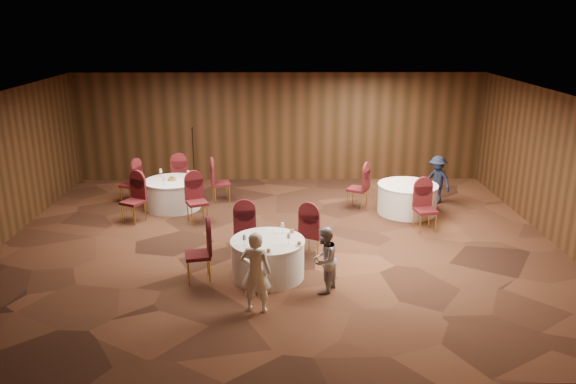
{
  "coord_description": "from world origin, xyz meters",
  "views": [
    {
      "loc": [
        0.04,
        -11.4,
        4.74
      ],
      "look_at": [
        0.2,
        0.2,
        1.1
      ],
      "focal_mm": 35.0,
      "sensor_mm": 36.0,
      "label": 1
    }
  ],
  "objects_px": {
    "table_right": "(407,198)",
    "mic_stand": "(194,169)",
    "man_c": "(437,180)",
    "woman_b": "(324,260)",
    "table_left": "(173,194)",
    "woman_a": "(256,272)",
    "table_main": "(268,258)"
  },
  "relations": [
    {
      "from": "table_main",
      "to": "man_c",
      "type": "xyz_separation_m",
      "value": [
        4.37,
        4.36,
        0.26
      ]
    },
    {
      "from": "mic_stand",
      "to": "woman_b",
      "type": "bearing_deg",
      "value": -63.59
    },
    {
      "from": "table_left",
      "to": "man_c",
      "type": "height_order",
      "value": "man_c"
    },
    {
      "from": "table_main",
      "to": "table_left",
      "type": "relative_size",
      "value": 0.98
    },
    {
      "from": "woman_b",
      "to": "man_c",
      "type": "xyz_separation_m",
      "value": [
        3.35,
        4.98,
        0.02
      ]
    },
    {
      "from": "table_main",
      "to": "table_left",
      "type": "bearing_deg",
      "value": 122.01
    },
    {
      "from": "man_c",
      "to": "woman_b",
      "type": "bearing_deg",
      "value": -71.65
    },
    {
      "from": "woman_a",
      "to": "table_main",
      "type": "bearing_deg",
      "value": -86.13
    },
    {
      "from": "woman_b",
      "to": "man_c",
      "type": "height_order",
      "value": "man_c"
    },
    {
      "from": "table_main",
      "to": "woman_a",
      "type": "distance_m",
      "value": 1.35
    },
    {
      "from": "table_left",
      "to": "man_c",
      "type": "relative_size",
      "value": 1.12
    },
    {
      "from": "table_main",
      "to": "table_right",
      "type": "relative_size",
      "value": 0.94
    },
    {
      "from": "table_left",
      "to": "woman_b",
      "type": "xyz_separation_m",
      "value": [
        3.54,
        -4.66,
        0.24
      ]
    },
    {
      "from": "table_left",
      "to": "woman_a",
      "type": "relative_size",
      "value": 1.01
    },
    {
      "from": "man_c",
      "to": "woman_a",
      "type": "bearing_deg",
      "value": -76.41
    },
    {
      "from": "table_left",
      "to": "table_right",
      "type": "distance_m",
      "value": 5.97
    },
    {
      "from": "table_right",
      "to": "mic_stand",
      "type": "height_order",
      "value": "mic_stand"
    },
    {
      "from": "mic_stand",
      "to": "man_c",
      "type": "relative_size",
      "value": 1.36
    },
    {
      "from": "table_left",
      "to": "table_right",
      "type": "relative_size",
      "value": 0.96
    },
    {
      "from": "table_right",
      "to": "woman_a",
      "type": "xyz_separation_m",
      "value": [
        -3.6,
        -4.9,
        0.33
      ]
    },
    {
      "from": "table_right",
      "to": "woman_b",
      "type": "distance_m",
      "value": 4.87
    },
    {
      "from": "table_main",
      "to": "woman_b",
      "type": "distance_m",
      "value": 1.21
    },
    {
      "from": "table_right",
      "to": "woman_b",
      "type": "bearing_deg",
      "value": -119.78
    },
    {
      "from": "table_left",
      "to": "woman_b",
      "type": "relative_size",
      "value": 1.17
    },
    {
      "from": "woman_b",
      "to": "table_right",
      "type": "bearing_deg",
      "value": 177.17
    },
    {
      "from": "table_left",
      "to": "mic_stand",
      "type": "distance_m",
      "value": 1.93
    },
    {
      "from": "table_main",
      "to": "woman_a",
      "type": "relative_size",
      "value": 0.99
    },
    {
      "from": "mic_stand",
      "to": "man_c",
      "type": "distance_m",
      "value": 6.81
    },
    {
      "from": "table_main",
      "to": "woman_b",
      "type": "relative_size",
      "value": 1.14
    },
    {
      "from": "mic_stand",
      "to": "man_c",
      "type": "height_order",
      "value": "mic_stand"
    },
    {
      "from": "table_left",
      "to": "mic_stand",
      "type": "height_order",
      "value": "mic_stand"
    },
    {
      "from": "woman_a",
      "to": "woman_b",
      "type": "bearing_deg",
      "value": -138.86
    }
  ]
}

